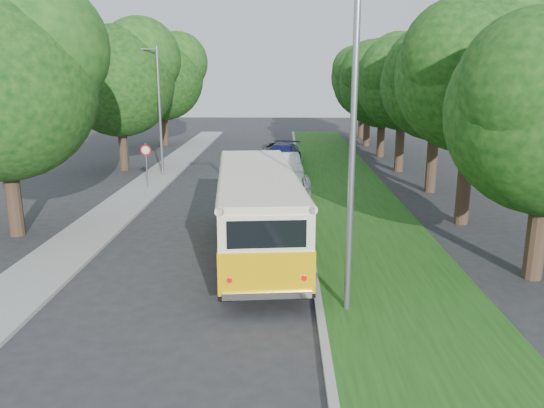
{
  "coord_description": "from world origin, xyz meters",
  "views": [
    {
      "loc": [
        2.65,
        -15.16,
        6.01
      ],
      "look_at": [
        2.25,
        3.11,
        1.5
      ],
      "focal_mm": 35.0,
      "sensor_mm": 36.0,
      "label": 1
    }
  ],
  "objects_px": {
    "car_blue": "(282,155)",
    "car_silver": "(291,189)",
    "vintage_bus": "(257,213)",
    "car_white": "(286,166)",
    "lamppost_near": "(349,144)",
    "lamppost_far": "(158,107)",
    "car_grey": "(276,150)"
  },
  "relations": [
    {
      "from": "car_blue",
      "to": "car_silver",
      "type": "bearing_deg",
      "value": -78.19
    },
    {
      "from": "car_silver",
      "to": "car_blue",
      "type": "relative_size",
      "value": 0.84
    },
    {
      "from": "vintage_bus",
      "to": "car_white",
      "type": "height_order",
      "value": "vintage_bus"
    },
    {
      "from": "lamppost_near",
      "to": "car_white",
      "type": "relative_size",
      "value": 1.83
    },
    {
      "from": "lamppost_far",
      "to": "car_white",
      "type": "height_order",
      "value": "lamppost_far"
    },
    {
      "from": "lamppost_near",
      "to": "car_silver",
      "type": "xyz_separation_m",
      "value": [
        -1.21,
        11.79,
        -3.64
      ]
    },
    {
      "from": "lamppost_near",
      "to": "car_silver",
      "type": "distance_m",
      "value": 12.4
    },
    {
      "from": "vintage_bus",
      "to": "car_grey",
      "type": "bearing_deg",
      "value": 83.52
    },
    {
      "from": "car_silver",
      "to": "car_white",
      "type": "height_order",
      "value": "car_silver"
    },
    {
      "from": "lamppost_near",
      "to": "car_white",
      "type": "distance_m",
      "value": 18.54
    },
    {
      "from": "car_grey",
      "to": "lamppost_near",
      "type": "bearing_deg",
      "value": -67.47
    },
    {
      "from": "car_white",
      "to": "lamppost_near",
      "type": "bearing_deg",
      "value": -91.22
    },
    {
      "from": "car_white",
      "to": "car_blue",
      "type": "distance_m",
      "value": 4.0
    },
    {
      "from": "car_silver",
      "to": "car_grey",
      "type": "xyz_separation_m",
      "value": [
        -0.91,
        13.46,
        -0.1
      ]
    },
    {
      "from": "lamppost_near",
      "to": "car_blue",
      "type": "bearing_deg",
      "value": 94.32
    },
    {
      "from": "car_silver",
      "to": "car_blue",
      "type": "bearing_deg",
      "value": 100.69
    },
    {
      "from": "vintage_bus",
      "to": "car_silver",
      "type": "relative_size",
      "value": 2.32
    },
    {
      "from": "car_white",
      "to": "car_blue",
      "type": "height_order",
      "value": "car_blue"
    },
    {
      "from": "lamppost_near",
      "to": "car_grey",
      "type": "distance_m",
      "value": 25.61
    },
    {
      "from": "lamppost_near",
      "to": "car_white",
      "type": "bearing_deg",
      "value": 94.4
    },
    {
      "from": "lamppost_near",
      "to": "car_grey",
      "type": "height_order",
      "value": "lamppost_near"
    },
    {
      "from": "lamppost_near",
      "to": "car_white",
      "type": "xyz_separation_m",
      "value": [
        -1.39,
        18.12,
        -3.65
      ]
    },
    {
      "from": "lamppost_far",
      "to": "car_silver",
      "type": "bearing_deg",
      "value": -41.09
    },
    {
      "from": "car_white",
      "to": "lamppost_far",
      "type": "bearing_deg",
      "value": 171.48
    },
    {
      "from": "vintage_bus",
      "to": "car_grey",
      "type": "distance_m",
      "value": 20.73
    },
    {
      "from": "lamppost_near",
      "to": "vintage_bus",
      "type": "distance_m",
      "value": 5.9
    },
    {
      "from": "car_silver",
      "to": "car_white",
      "type": "relative_size",
      "value": 0.97
    },
    {
      "from": "car_white",
      "to": "car_grey",
      "type": "distance_m",
      "value": 7.16
    },
    {
      "from": "car_blue",
      "to": "vintage_bus",
      "type": "bearing_deg",
      "value": -83.24
    },
    {
      "from": "lamppost_far",
      "to": "car_grey",
      "type": "distance_m",
      "value": 10.18
    },
    {
      "from": "car_silver",
      "to": "lamppost_near",
      "type": "bearing_deg",
      "value": -76.04
    },
    {
      "from": "vintage_bus",
      "to": "car_silver",
      "type": "bearing_deg",
      "value": 74.8
    }
  ]
}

